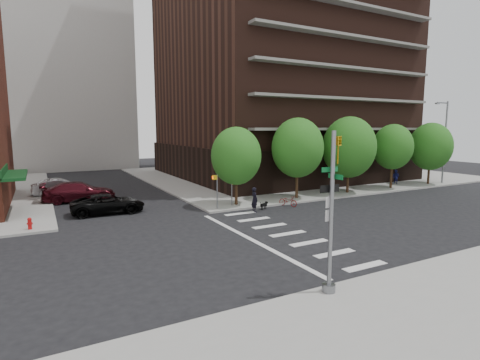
% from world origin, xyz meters
% --- Properties ---
extents(ground, '(120.00, 120.00, 0.00)m').
position_xyz_m(ground, '(0.00, 0.00, 0.00)').
color(ground, black).
rests_on(ground, ground).
extents(sidewalk_ne, '(39.00, 33.00, 0.15)m').
position_xyz_m(sidewalk_ne, '(20.50, 23.50, 0.07)').
color(sidewalk_ne, gray).
rests_on(sidewalk_ne, ground).
extents(crosswalk, '(3.85, 13.00, 0.01)m').
position_xyz_m(crosswalk, '(2.21, -0.00, 0.01)').
color(crosswalk, silver).
rests_on(crosswalk, ground).
extents(apartment_tower, '(26.65, 25.50, 45.00)m').
position_xyz_m(apartment_tower, '(18.00, 24.00, 20.91)').
color(apartment_tower, black).
rests_on(apartment_tower, sidewalk_ne).
extents(tree_a, '(4.00, 4.00, 5.90)m').
position_xyz_m(tree_a, '(4.00, 8.50, 4.04)').
color(tree_a, '#301E11').
rests_on(tree_a, sidewalk_ne).
extents(tree_b, '(4.50, 4.50, 6.65)m').
position_xyz_m(tree_b, '(10.00, 8.50, 4.54)').
color(tree_b, '#301E11').
rests_on(tree_b, sidewalk_ne).
extents(tree_c, '(5.00, 5.00, 6.80)m').
position_xyz_m(tree_c, '(16.00, 8.50, 4.45)').
color(tree_c, '#301E11').
rests_on(tree_c, sidewalk_ne).
extents(tree_d, '(4.00, 4.00, 6.20)m').
position_xyz_m(tree_d, '(22.00, 8.50, 4.34)').
color(tree_d, '#301E11').
rests_on(tree_d, sidewalk_ne).
extents(tree_e, '(4.50, 4.50, 6.35)m').
position_xyz_m(tree_e, '(28.00, 8.50, 4.25)').
color(tree_e, '#301E11').
rests_on(tree_e, sidewalk_ne).
extents(traffic_signal, '(0.90, 0.75, 6.00)m').
position_xyz_m(traffic_signal, '(-0.47, -7.49, 2.70)').
color(traffic_signal, slate).
rests_on(traffic_signal, sidewalk_s).
extents(pedestrian_signal, '(2.18, 0.67, 2.60)m').
position_xyz_m(pedestrian_signal, '(2.32, 7.92, 1.85)').
color(pedestrian_signal, slate).
rests_on(pedestrian_signal, sidewalk_ne).
extents(fire_hydrant, '(0.24, 0.24, 0.73)m').
position_xyz_m(fire_hydrant, '(-10.50, 7.80, 0.55)').
color(fire_hydrant, '#A50C0C').
rests_on(fire_hydrant, sidewalk_nw).
extents(streetlamp, '(2.14, 0.22, 9.00)m').
position_xyz_m(streetlamp, '(29.82, 8.20, 5.29)').
color(streetlamp, slate).
rests_on(streetlamp, sidewalk_ne).
extents(parked_car_black, '(2.62, 5.29, 1.44)m').
position_xyz_m(parked_car_black, '(-5.50, 10.69, 0.72)').
color(parked_car_black, black).
rests_on(parked_car_black, ground).
extents(parked_car_maroon, '(2.77, 6.01, 1.70)m').
position_xyz_m(parked_car_maroon, '(-6.92, 16.61, 0.85)').
color(parked_car_maroon, '#410D15').
rests_on(parked_car_maroon, ground).
extents(parked_car_silver, '(1.93, 4.87, 1.58)m').
position_xyz_m(parked_car_silver, '(-8.20, 20.72, 0.79)').
color(parked_car_silver, '#A8ACB0').
rests_on(parked_car_silver, ground).
extents(scooter, '(1.14, 1.74, 0.86)m').
position_xyz_m(scooter, '(7.66, 6.50, 0.43)').
color(scooter, maroon).
rests_on(scooter, ground).
extents(dog_walker, '(0.69, 0.46, 1.88)m').
position_xyz_m(dog_walker, '(4.23, 6.00, 0.94)').
color(dog_walker, black).
rests_on(dog_walker, ground).
extents(dog, '(0.71, 0.34, 0.59)m').
position_xyz_m(dog, '(5.32, 6.38, 0.37)').
color(dog, black).
rests_on(dog, ground).
extents(pedestrian_far, '(0.81, 0.66, 1.57)m').
position_xyz_m(pedestrian_far, '(24.67, 10.08, 0.93)').
color(pedestrian_far, navy).
rests_on(pedestrian_far, sidewalk_ne).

